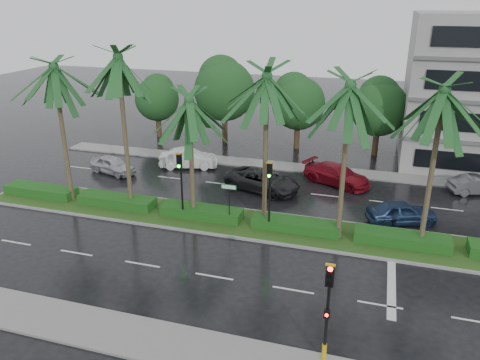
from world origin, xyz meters
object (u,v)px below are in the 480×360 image
(car_grey, at_px, (478,185))
(street_sign, at_px, (229,194))
(signal_near, at_px, (327,308))
(car_darkgrey, at_px, (262,180))
(car_blue, at_px, (401,212))
(car_red, at_px, (337,175))
(signal_median_left, at_px, (180,176))
(car_silver, at_px, (113,165))
(car_white, at_px, (189,159))

(car_grey, bearing_deg, street_sign, 103.66)
(signal_near, xyz_separation_m, car_darkgrey, (-6.50, 16.03, -1.74))
(car_blue, bearing_deg, car_red, 17.80)
(street_sign, bearing_deg, signal_median_left, -176.53)
(street_sign, bearing_deg, signal_near, -54.66)
(car_darkgrey, bearing_deg, signal_median_left, 167.60)
(car_silver, relative_size, car_blue, 0.95)
(car_darkgrey, distance_m, car_red, 5.74)
(car_white, xyz_separation_m, car_blue, (16.48, -5.62, -0.05))
(car_white, bearing_deg, signal_median_left, -175.62)
(car_white, height_order, car_grey, car_white)
(car_silver, relative_size, car_grey, 1.01)
(car_silver, relative_size, car_darkgrey, 0.73)
(car_silver, distance_m, car_grey, 27.26)
(signal_median_left, bearing_deg, signal_near, -44.09)
(car_silver, height_order, car_darkgrey, car_darkgrey)
(street_sign, distance_m, car_blue, 10.69)
(signal_median_left, bearing_deg, street_sign, 3.47)
(street_sign, xyz_separation_m, car_blue, (10.00, 3.52, -1.41))
(car_silver, distance_m, car_blue, 21.90)
(car_white, bearing_deg, car_darkgrey, -129.18)
(signal_median_left, distance_m, street_sign, 3.13)
(signal_near, distance_m, car_blue, 13.84)
(street_sign, distance_m, car_silver, 13.35)
(signal_median_left, relative_size, street_sign, 1.68)
(signal_near, height_order, car_red, signal_near)
(car_red, xyz_separation_m, car_blue, (4.50, -5.45, -0.03))
(car_red, bearing_deg, signal_near, -151.10)
(car_blue, bearing_deg, car_grey, -60.70)
(car_silver, height_order, car_grey, car_silver)
(car_darkgrey, distance_m, car_grey, 15.26)
(street_sign, bearing_deg, car_red, 58.49)
(car_silver, relative_size, car_white, 0.86)
(signal_near, relative_size, car_white, 0.93)
(car_blue, xyz_separation_m, car_grey, (5.26, 6.50, -0.06))
(car_silver, bearing_deg, car_darkgrey, -73.58)
(car_silver, xyz_separation_m, car_blue, (21.73, -2.68, 0.04))
(street_sign, bearing_deg, car_blue, 19.39)
(street_sign, bearing_deg, car_silver, 152.17)
(car_white, bearing_deg, car_grey, -103.77)
(street_sign, xyz_separation_m, car_grey, (15.26, 10.02, -1.47))
(signal_median_left, bearing_deg, car_red, 47.12)
(car_red, bearing_deg, signal_median_left, 161.48)
(car_blue, bearing_deg, street_sign, 87.66)
(street_sign, xyz_separation_m, car_silver, (-11.73, 6.20, -1.44))
(car_silver, bearing_deg, car_grey, -65.36)
(car_blue, height_order, car_grey, car_blue)
(signal_near, bearing_deg, car_silver, 139.38)
(signal_near, relative_size, car_silver, 1.09)
(car_darkgrey, bearing_deg, street_sign, -168.15)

